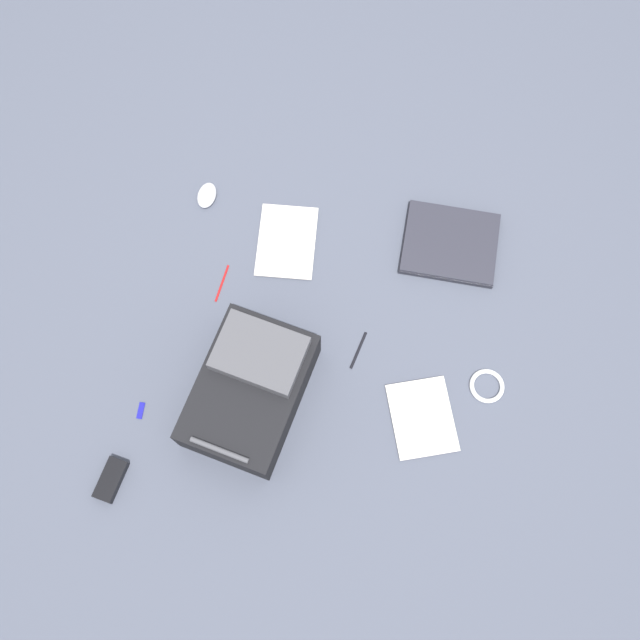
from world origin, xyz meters
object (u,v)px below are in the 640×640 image
at_px(computer_mouse, 207,195).
at_px(cable_coil, 487,386).
at_px(laptop, 450,243).
at_px(pen_blue, 222,283).
at_px(power_brick, 111,480).
at_px(pen_black, 358,350).
at_px(usb_stick, 141,410).
at_px(backpack, 251,388).
at_px(book_red, 422,418).
at_px(book_manual, 287,242).

relative_size(computer_mouse, cable_coil, 0.89).
distance_m(laptop, cable_coil, 0.51).
distance_m(computer_mouse, pen_blue, 0.34).
bearing_deg(power_brick, pen_black, -141.65).
bearing_deg(computer_mouse, usb_stick, 88.79).
bearing_deg(power_brick, cable_coil, -156.10).
xyz_separation_m(backpack, cable_coil, (-0.75, -0.16, -0.08)).
bearing_deg(laptop, cable_coil, 110.02).
bearing_deg(book_red, book_manual, -44.65).
xyz_separation_m(book_red, usb_stick, (0.90, 0.13, -0.00)).
xyz_separation_m(book_manual, book_red, (-0.54, 0.54, -0.00)).
bearing_deg(book_manual, pen_blue, 44.60).
height_order(power_brick, usb_stick, power_brick).
bearing_deg(usb_stick, pen_black, -154.19).
height_order(laptop, pen_blue, laptop).
height_order(book_manual, usb_stick, book_manual).
bearing_deg(book_red, usb_stick, 8.22).
bearing_deg(pen_blue, book_red, 154.66).
bearing_deg(cable_coil, laptop, -69.98).
bearing_deg(book_red, pen_blue, -25.34).
distance_m(backpack, usb_stick, 0.38).
height_order(laptop, power_brick, same).
distance_m(laptop, pen_black, 0.50).
height_order(cable_coil, power_brick, power_brick).
relative_size(book_manual, pen_black, 2.16).
xyz_separation_m(backpack, book_manual, (-0.01, -0.55, -0.08)).
relative_size(backpack, laptop, 1.54).
distance_m(laptop, book_manual, 0.57).
bearing_deg(book_red, power_brick, 21.11).
height_order(backpack, power_brick, backpack).
xyz_separation_m(laptop, computer_mouse, (0.87, -0.04, 0.00)).
xyz_separation_m(laptop, power_brick, (0.95, 0.98, 0.00)).
bearing_deg(usb_stick, book_red, -171.78).
relative_size(pen_black, usb_stick, 2.51).
bearing_deg(backpack, pen_black, -146.82).
bearing_deg(laptop, book_manual, 8.74).
relative_size(backpack, computer_mouse, 4.99).
bearing_deg(backpack, book_red, -178.37).
bearing_deg(usb_stick, pen_blue, -108.95).
height_order(pen_blue, usb_stick, same).
distance_m(laptop, usb_stick, 1.19).
bearing_deg(power_brick, book_red, -158.89).
bearing_deg(computer_mouse, book_red, 144.14).
xyz_separation_m(book_red, power_brick, (0.93, 0.36, 0.01)).
distance_m(book_manual, cable_coil, 0.84).
bearing_deg(power_brick, usb_stick, -98.20).
bearing_deg(cable_coil, computer_mouse, -26.40).
xyz_separation_m(computer_mouse, pen_black, (-0.62, 0.47, -0.01)).
xyz_separation_m(laptop, usb_stick, (0.92, 0.75, -0.01)).
relative_size(cable_coil, usb_stick, 2.13).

